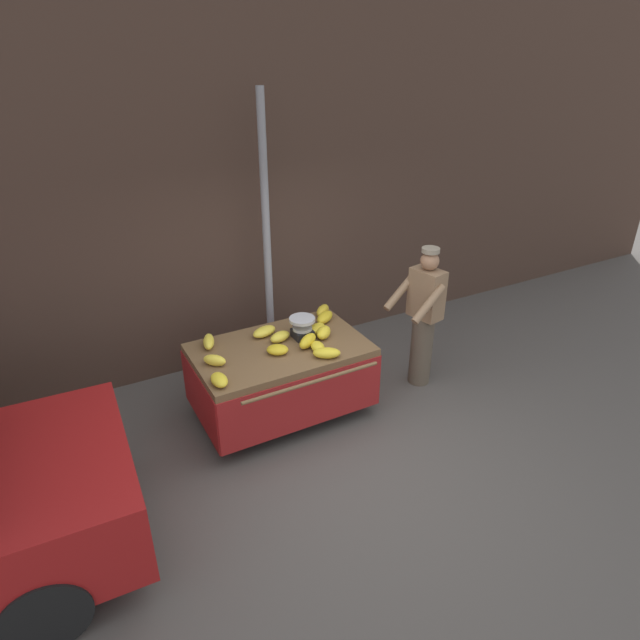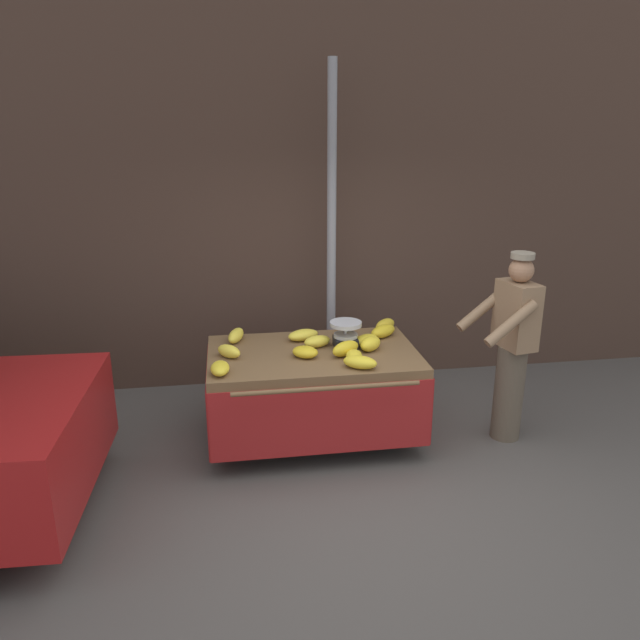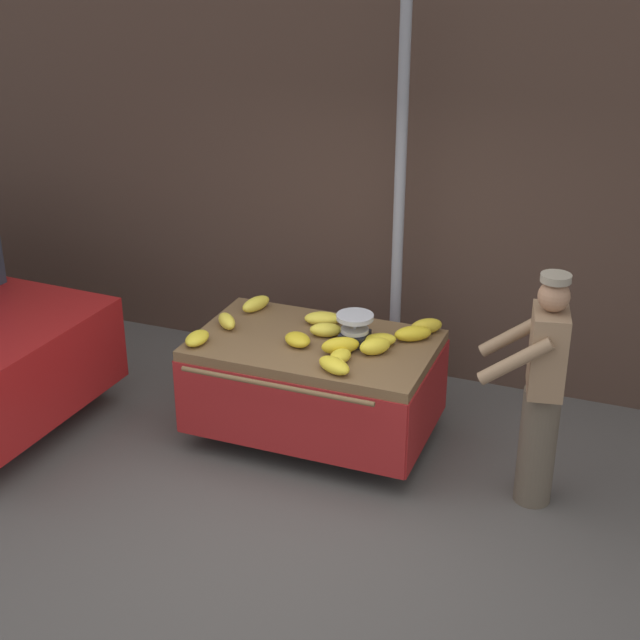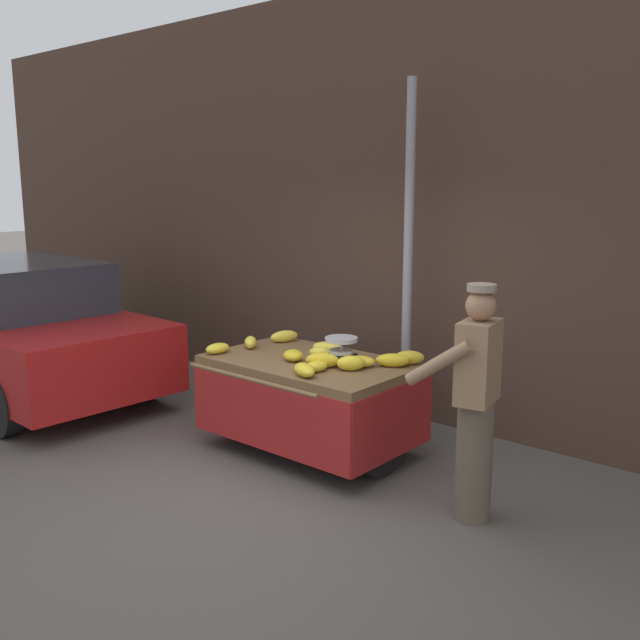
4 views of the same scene
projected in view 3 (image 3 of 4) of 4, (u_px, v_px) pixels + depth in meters
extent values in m
plane|color=#514C47|center=(291.00, 523.00, 6.31)|extent=(60.00, 60.00, 0.00)
cube|color=#473328|center=(411.00, 128.00, 7.65)|extent=(16.00, 0.24, 4.35)
cylinder|color=gray|center=(399.00, 206.00, 7.40)|extent=(0.09, 0.09, 3.32)
cube|color=brown|center=(314.00, 345.00, 6.99)|extent=(1.81, 1.11, 0.08)
cylinder|color=black|center=(220.00, 378.00, 7.44)|extent=(0.05, 0.76, 0.76)
cylinder|color=#B7B7BC|center=(216.00, 377.00, 7.45)|extent=(0.01, 0.14, 0.14)
cylinder|color=black|center=(417.00, 415.00, 6.90)|extent=(0.05, 0.76, 0.76)
cylinder|color=#B7B7BC|center=(420.00, 416.00, 6.89)|extent=(0.01, 0.14, 0.14)
cylinder|color=#4C4742|center=(336.00, 369.00, 7.57)|extent=(0.05, 0.05, 0.78)
cube|color=maroon|center=(286.00, 419.00, 6.66)|extent=(1.81, 0.02, 0.60)
cube|color=maroon|center=(339.00, 355.00, 7.60)|extent=(1.81, 0.02, 0.60)
cube|color=maroon|center=(210.00, 366.00, 7.43)|extent=(0.02, 1.11, 0.60)
cube|color=maroon|center=(428.00, 406.00, 6.83)|extent=(0.02, 1.11, 0.60)
cylinder|color=brown|center=(275.00, 386.00, 6.36)|extent=(1.44, 0.04, 0.04)
cube|color=black|center=(355.00, 338.00, 6.91)|extent=(0.20, 0.20, 0.09)
cylinder|color=#B7B7BC|center=(355.00, 326.00, 6.87)|extent=(0.02, 0.02, 0.11)
cylinder|color=#B7B7BC|center=(355.00, 317.00, 6.84)|extent=(0.28, 0.28, 0.04)
cylinder|color=#B7B7BC|center=(355.00, 330.00, 6.89)|extent=(0.21, 0.21, 0.03)
ellipsoid|color=gold|center=(341.00, 346.00, 6.75)|extent=(0.30, 0.26, 0.13)
ellipsoid|color=yellow|center=(326.00, 330.00, 7.03)|extent=(0.28, 0.21, 0.10)
ellipsoid|color=yellow|center=(334.00, 365.00, 6.48)|extent=(0.31, 0.26, 0.10)
ellipsoid|color=gold|center=(426.00, 326.00, 7.07)|extent=(0.28, 0.26, 0.12)
ellipsoid|color=yellow|center=(227.00, 321.00, 7.17)|extent=(0.25, 0.25, 0.11)
ellipsoid|color=yellow|center=(323.00, 319.00, 7.22)|extent=(0.32, 0.24, 0.10)
ellipsoid|color=yellow|center=(197.00, 338.00, 6.90)|extent=(0.15, 0.25, 0.09)
ellipsoid|color=yellow|center=(256.00, 304.00, 7.47)|extent=(0.20, 0.31, 0.11)
ellipsoid|color=gold|center=(298.00, 340.00, 6.88)|extent=(0.28, 0.26, 0.10)
ellipsoid|color=yellow|center=(375.00, 346.00, 6.74)|extent=(0.27, 0.27, 0.13)
ellipsoid|color=yellow|center=(340.00, 356.00, 6.63)|extent=(0.17, 0.22, 0.09)
ellipsoid|color=gold|center=(413.00, 334.00, 6.95)|extent=(0.32, 0.28, 0.12)
ellipsoid|color=yellow|center=(379.00, 340.00, 6.87)|extent=(0.29, 0.25, 0.10)
cylinder|color=brown|center=(537.00, 446.00, 6.39)|extent=(0.26, 0.26, 0.88)
cube|color=#8C6B4C|center=(548.00, 351.00, 6.09)|extent=(0.30, 0.42, 0.58)
sphere|color=#9E7051|center=(554.00, 296.00, 5.93)|extent=(0.21, 0.21, 0.21)
cylinder|color=gray|center=(556.00, 278.00, 5.88)|extent=(0.20, 0.20, 0.05)
cylinder|color=#8C6B4C|center=(515.00, 361.00, 5.93)|extent=(0.49, 0.18, 0.37)
cylinder|color=#8C6B4C|center=(515.00, 334.00, 6.31)|extent=(0.49, 0.18, 0.37)
cylinder|color=black|center=(52.00, 356.00, 7.98)|extent=(0.61, 0.20, 0.60)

